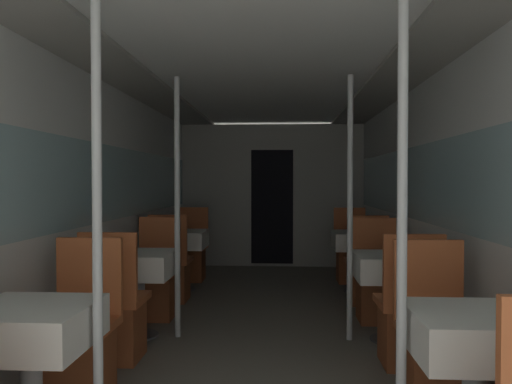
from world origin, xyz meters
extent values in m
cube|color=silver|center=(-1.41, 2.76, 1.09)|extent=(0.05, 8.31, 2.17)
cube|color=#9EC6D1|center=(-1.40, 2.76, 1.29)|extent=(0.03, 7.65, 0.68)
cube|color=silver|center=(1.41, 2.76, 1.09)|extent=(0.05, 8.31, 2.17)
cube|color=#9EC6D1|center=(1.40, 2.76, 1.29)|extent=(0.03, 7.65, 0.68)
cube|color=silver|center=(0.00, 2.76, 2.22)|extent=(2.83, 8.31, 0.04)
cube|color=#999993|center=(-1.16, 2.76, 2.19)|extent=(0.51, 7.98, 0.03)
cube|color=#999993|center=(1.16, 2.76, 2.19)|extent=(0.51, 7.98, 0.03)
cube|color=#A8A8A3|center=(0.00, 6.10, 1.09)|extent=(2.77, 0.08, 2.17)
cube|color=black|center=(0.00, 6.05, 0.91)|extent=(0.64, 0.01, 1.74)
cylinder|color=#B7B7BC|center=(-1.05, 0.76, 0.35)|extent=(0.10, 0.10, 0.67)
cube|color=#B2B2B7|center=(-1.05, 0.76, 0.69)|extent=(0.54, 0.54, 0.02)
cube|color=white|center=(-1.05, 0.76, 0.61)|extent=(0.58, 0.58, 0.20)
cube|color=brown|center=(-1.05, 1.32, 0.21)|extent=(0.35, 0.35, 0.42)
cube|color=#C66033|center=(-1.05, 1.32, 0.44)|extent=(0.41, 0.41, 0.05)
cube|color=#C66033|center=(-1.05, 1.50, 0.71)|extent=(0.41, 0.04, 0.49)
cylinder|color=silver|center=(-0.72, 0.76, 1.09)|extent=(0.05, 0.05, 2.17)
cylinder|color=#4C4C51|center=(-1.05, 2.56, 0.01)|extent=(0.33, 0.33, 0.01)
cylinder|color=#B7B7BC|center=(-1.05, 2.56, 0.35)|extent=(0.10, 0.10, 0.67)
cube|color=#B2B2B7|center=(-1.05, 2.56, 0.69)|extent=(0.54, 0.54, 0.02)
cube|color=white|center=(-1.05, 2.56, 0.61)|extent=(0.58, 0.58, 0.20)
cube|color=brown|center=(-1.05, 2.01, 0.21)|extent=(0.35, 0.35, 0.42)
cube|color=#C66033|center=(-1.05, 2.01, 0.44)|extent=(0.41, 0.41, 0.05)
cube|color=#C66033|center=(-1.05, 1.82, 0.71)|extent=(0.41, 0.04, 0.49)
cube|color=brown|center=(-1.05, 3.11, 0.21)|extent=(0.35, 0.35, 0.42)
cube|color=#C66033|center=(-1.05, 3.11, 0.44)|extent=(0.41, 0.41, 0.05)
cube|color=#C66033|center=(-1.05, 3.30, 0.71)|extent=(0.41, 0.04, 0.49)
cylinder|color=silver|center=(-0.72, 2.56, 1.09)|extent=(0.05, 0.05, 2.17)
cylinder|color=#4C4C51|center=(-1.05, 4.35, 0.01)|extent=(0.33, 0.33, 0.01)
cylinder|color=#B7B7BC|center=(-1.05, 4.35, 0.35)|extent=(0.10, 0.10, 0.67)
cube|color=#B2B2B7|center=(-1.05, 4.35, 0.69)|extent=(0.54, 0.54, 0.02)
cube|color=white|center=(-1.05, 4.35, 0.61)|extent=(0.58, 0.58, 0.20)
cube|color=brown|center=(-1.05, 3.80, 0.21)|extent=(0.35, 0.35, 0.42)
cube|color=#C66033|center=(-1.05, 3.80, 0.44)|extent=(0.41, 0.41, 0.05)
cube|color=#C66033|center=(-1.05, 3.61, 0.71)|extent=(0.41, 0.04, 0.49)
cube|color=brown|center=(-1.05, 4.90, 0.21)|extent=(0.35, 0.35, 0.42)
cube|color=#C66033|center=(-1.05, 4.90, 0.44)|extent=(0.41, 0.41, 0.05)
cube|color=#C66033|center=(-1.05, 5.09, 0.71)|extent=(0.41, 0.04, 0.49)
cube|color=#B2B2B7|center=(1.05, 0.76, 0.69)|extent=(0.54, 0.54, 0.02)
cube|color=white|center=(1.05, 0.76, 0.61)|extent=(0.58, 0.58, 0.20)
cube|color=brown|center=(1.05, 1.32, 0.21)|extent=(0.35, 0.35, 0.42)
cube|color=#C66033|center=(1.05, 1.32, 0.44)|extent=(0.41, 0.41, 0.05)
cube|color=#C66033|center=(1.05, 1.50, 0.71)|extent=(0.41, 0.04, 0.49)
cylinder|color=silver|center=(0.72, 0.76, 1.09)|extent=(0.05, 0.05, 2.17)
cylinder|color=#4C4C51|center=(1.05, 2.56, 0.01)|extent=(0.33, 0.33, 0.01)
cylinder|color=#B7B7BC|center=(1.05, 2.56, 0.35)|extent=(0.10, 0.10, 0.67)
cube|color=#B2B2B7|center=(1.05, 2.56, 0.69)|extent=(0.54, 0.54, 0.02)
cube|color=white|center=(1.05, 2.56, 0.61)|extent=(0.58, 0.58, 0.20)
cube|color=brown|center=(1.05, 2.01, 0.21)|extent=(0.35, 0.35, 0.42)
cube|color=#C66033|center=(1.05, 2.01, 0.44)|extent=(0.41, 0.41, 0.05)
cube|color=#C66033|center=(1.05, 1.82, 0.71)|extent=(0.41, 0.04, 0.49)
cube|color=brown|center=(1.05, 3.11, 0.21)|extent=(0.35, 0.35, 0.42)
cube|color=#C66033|center=(1.05, 3.11, 0.44)|extent=(0.41, 0.41, 0.05)
cube|color=#C66033|center=(1.05, 3.30, 0.71)|extent=(0.41, 0.04, 0.49)
cylinder|color=silver|center=(0.72, 2.56, 1.09)|extent=(0.05, 0.05, 2.17)
cylinder|color=#4C4C51|center=(1.05, 4.35, 0.01)|extent=(0.33, 0.33, 0.01)
cylinder|color=#B7B7BC|center=(1.05, 4.35, 0.35)|extent=(0.10, 0.10, 0.67)
cube|color=#B2B2B7|center=(1.05, 4.35, 0.69)|extent=(0.54, 0.54, 0.02)
cube|color=white|center=(1.05, 4.35, 0.61)|extent=(0.58, 0.58, 0.20)
cube|color=brown|center=(1.05, 3.80, 0.21)|extent=(0.35, 0.35, 0.42)
cube|color=#C66033|center=(1.05, 3.80, 0.44)|extent=(0.41, 0.41, 0.05)
cube|color=#C66033|center=(1.05, 3.61, 0.71)|extent=(0.41, 0.04, 0.49)
cube|color=brown|center=(1.05, 4.90, 0.21)|extent=(0.35, 0.35, 0.42)
cube|color=#C66033|center=(1.05, 4.90, 0.44)|extent=(0.41, 0.41, 0.05)
cube|color=#C66033|center=(1.05, 5.09, 0.71)|extent=(0.41, 0.04, 0.49)
camera|label=1|loc=(0.17, -1.56, 1.31)|focal=35.00mm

